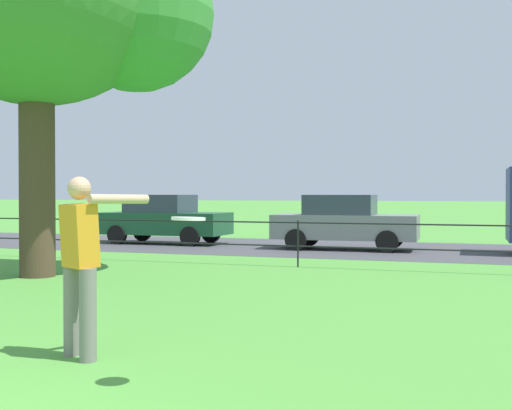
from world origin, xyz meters
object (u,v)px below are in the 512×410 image
object	(u,v)px
car_dark_green_far_left	(164,219)
car_grey_right	(344,222)
frisbee	(188,219)
person_thrower	(81,260)
tree_large_lawn	(54,0)

from	to	relation	value
car_dark_green_far_left	car_grey_right	distance (m)	5.83
car_dark_green_far_left	car_grey_right	xyz separation A→B (m)	(5.83, -0.30, 0.00)
frisbee	car_dark_green_far_left	xyz separation A→B (m)	(-7.34, 13.88, -0.59)
frisbee	car_grey_right	size ratio (longest dim) A/B	0.09
car_dark_green_far_left	car_grey_right	world-z (taller)	same
frisbee	person_thrower	bearing A→B (deg)	156.18
car_dark_green_far_left	frisbee	bearing A→B (deg)	-62.13
person_thrower	car_dark_green_far_left	size ratio (longest dim) A/B	0.43
tree_large_lawn	car_grey_right	bearing A→B (deg)	62.74
tree_large_lawn	car_dark_green_far_left	xyz separation A→B (m)	(-1.83, 8.06, -4.46)
tree_large_lawn	car_dark_green_far_left	world-z (taller)	tree_large_lawn
person_thrower	frisbee	xyz separation A→B (m)	(1.41, -0.62, 0.43)
frisbee	tree_large_lawn	bearing A→B (deg)	133.43
tree_large_lawn	person_thrower	xyz separation A→B (m)	(4.10, -5.20, -4.30)
car_dark_green_far_left	car_grey_right	bearing A→B (deg)	-2.95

